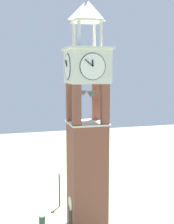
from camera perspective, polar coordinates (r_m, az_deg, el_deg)
clock_tower at (r=23.55m, az=-0.00°, el=-5.29°), size 3.28×3.28×18.07m
lamp_post at (r=29.51m, az=-5.18°, el=-12.82°), size 0.36×0.36×3.43m
trash_bin at (r=27.35m, az=-8.33°, el=-19.28°), size 0.52×0.52×0.80m
shrub_near_entry at (r=30.39m, az=-1.77°, el=-15.97°), size 1.27×1.27×1.10m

